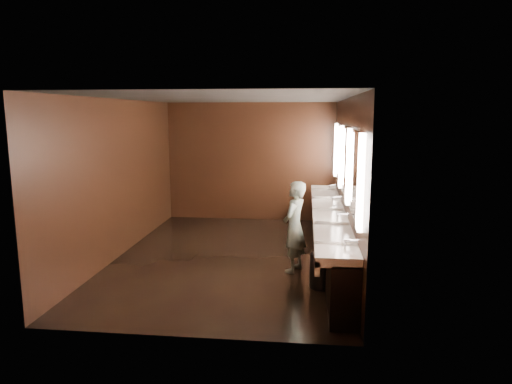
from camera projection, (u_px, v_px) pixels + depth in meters
floor at (230, 257)px, 8.20m from camera, size 6.00×6.00×0.00m
ceiling at (229, 98)px, 7.72m from camera, size 4.00×6.00×0.02m
wall_back at (251, 162)px, 10.90m from camera, size 4.00×0.02×2.80m
wall_front at (184, 219)px, 5.03m from camera, size 4.00×0.02×2.80m
wall_left at (120, 178)px, 8.18m from camera, size 0.02×6.00×2.80m
wall_right at (346, 182)px, 7.74m from camera, size 0.02×6.00×2.80m
sink_counter at (332, 233)px, 7.92m from camera, size 0.55×5.40×1.01m
mirror_band at (345, 161)px, 7.69m from camera, size 0.06×5.03×1.15m
person at (294, 227)px, 7.36m from camera, size 0.53×0.63×1.48m
trash_bin at (321, 270)px, 6.73m from camera, size 0.44×0.44×0.52m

